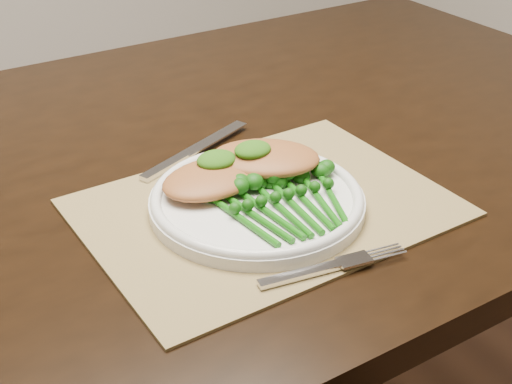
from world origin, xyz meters
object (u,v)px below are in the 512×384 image
chicken_fillet_left (213,178)px  broccolini_bundle (290,209)px  dining_table (189,355)px  placemat (266,207)px  dinner_plate (257,200)px

chicken_fillet_left → broccolini_bundle: size_ratio=0.80×
dining_table → placemat: (0.03, -0.18, 0.37)m
broccolini_bundle → placemat: bearing=99.5°
dinner_plate → placemat: bearing=-8.8°
broccolini_bundle → dining_table: bearing=102.8°
dinner_plate → chicken_fillet_left: 0.06m
dinner_plate → chicken_fillet_left: size_ratio=1.96×
placemat → broccolini_bundle: size_ratio=2.60×
dining_table → placemat: size_ratio=3.82×
dining_table → broccolini_bundle: 0.46m
placemat → chicken_fillet_left: size_ratio=3.24×
broccolini_bundle → dinner_plate: bearing=112.1°
placemat → chicken_fillet_left: (-0.05, 0.05, 0.03)m
chicken_fillet_left → dinner_plate: bearing=-59.0°
placemat → broccolini_bundle: bearing=-86.3°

